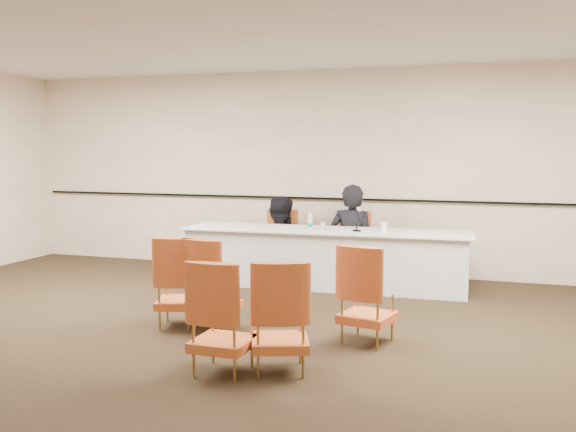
{
  "coord_description": "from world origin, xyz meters",
  "views": [
    {
      "loc": [
        2.44,
        -5.28,
        1.84
      ],
      "look_at": [
        -0.16,
        2.6,
        0.97
      ],
      "focal_mm": 40.0,
      "sensor_mm": 36.0,
      "label": 1
    }
  ],
  "objects_px": {
    "microphone": "(357,220)",
    "aud_chair_front_right": "(368,294)",
    "panelist_main": "(352,248)",
    "panelist_second": "(278,255)",
    "water_bottle": "(310,221)",
    "drinking_glass": "(323,226)",
    "coffee_cup": "(384,227)",
    "aud_chair_front_left": "(180,281)",
    "aud_chair_back_mid": "(223,316)",
    "aud_chair_front_mid": "(213,284)",
    "aud_chair_back_right": "(280,315)",
    "panelist_main_chair": "(352,246)",
    "panel_table": "(325,258)",
    "panelist_second_chair": "(278,243)"
  },
  "relations": [
    {
      "from": "coffee_cup",
      "to": "aud_chair_front_right",
      "type": "xyz_separation_m",
      "value": [
        0.24,
        -2.26,
        -0.36
      ]
    },
    {
      "from": "aud_chair_front_left",
      "to": "aud_chair_back_mid",
      "type": "xyz_separation_m",
      "value": [
        1.0,
        -1.15,
        0.0
      ]
    },
    {
      "from": "panelist_main",
      "to": "panelist_main_chair",
      "type": "xyz_separation_m",
      "value": [
        0.0,
        0.0,
        0.03
      ]
    },
    {
      "from": "panelist_main",
      "to": "aud_chair_front_right",
      "type": "bearing_deg",
      "value": 107.78
    },
    {
      "from": "panelist_main",
      "to": "panelist_second",
      "type": "xyz_separation_m",
      "value": [
        -1.08,
        -0.04,
        -0.15
      ]
    },
    {
      "from": "aud_chair_back_mid",
      "to": "panel_table",
      "type": "bearing_deg",
      "value": 92.1
    },
    {
      "from": "panelist_second",
      "to": "microphone",
      "type": "distance_m",
      "value": 1.56
    },
    {
      "from": "drinking_glass",
      "to": "water_bottle",
      "type": "bearing_deg",
      "value": -159.53
    },
    {
      "from": "panelist_second_chair",
      "to": "microphone",
      "type": "bearing_deg",
      "value": -27.64
    },
    {
      "from": "panelist_second_chair",
      "to": "aud_chair_back_right",
      "type": "bearing_deg",
      "value": -72.77
    },
    {
      "from": "water_bottle",
      "to": "aud_chair_back_mid",
      "type": "xyz_separation_m",
      "value": [
        0.25,
        -3.39,
        -0.41
      ]
    },
    {
      "from": "aud_chair_back_mid",
      "to": "aud_chair_front_right",
      "type": "bearing_deg",
      "value": 51.7
    },
    {
      "from": "aud_chair_front_mid",
      "to": "aud_chair_back_right",
      "type": "height_order",
      "value": "same"
    },
    {
      "from": "drinking_glass",
      "to": "panel_table",
      "type": "bearing_deg",
      "value": 53.49
    },
    {
      "from": "panelist_second_chair",
      "to": "aud_chair_front_mid",
      "type": "distance_m",
      "value": 2.9
    },
    {
      "from": "coffee_cup",
      "to": "panelist_second",
      "type": "bearing_deg",
      "value": 160.53
    },
    {
      "from": "aud_chair_front_left",
      "to": "aud_chair_front_right",
      "type": "height_order",
      "value": "same"
    },
    {
      "from": "drinking_glass",
      "to": "aud_chair_front_right",
      "type": "height_order",
      "value": "aud_chair_front_right"
    },
    {
      "from": "panelist_main_chair",
      "to": "aud_chair_back_mid",
      "type": "distance_m",
      "value": 4.06
    },
    {
      "from": "aud_chair_front_left",
      "to": "aud_chair_back_mid",
      "type": "relative_size",
      "value": 1.0
    },
    {
      "from": "aud_chair_back_right",
      "to": "panelist_second",
      "type": "bearing_deg",
      "value": 88.62
    },
    {
      "from": "microphone",
      "to": "aud_chair_front_right",
      "type": "xyz_separation_m",
      "value": [
        0.59,
        -2.22,
        -0.45
      ]
    },
    {
      "from": "panelist_second_chair",
      "to": "water_bottle",
      "type": "relative_size",
      "value": 4.14
    },
    {
      "from": "panelist_second_chair",
      "to": "water_bottle",
      "type": "bearing_deg",
      "value": -45.64
    },
    {
      "from": "aud_chair_back_right",
      "to": "aud_chair_back_mid",
      "type": "bearing_deg",
      "value": -180.0
    },
    {
      "from": "panelist_main_chair",
      "to": "coffee_cup",
      "type": "xyz_separation_m",
      "value": [
        0.55,
        -0.62,
        0.36
      ]
    },
    {
      "from": "panelist_second",
      "to": "water_bottle",
      "type": "bearing_deg",
      "value": 125.32
    },
    {
      "from": "panelist_main",
      "to": "panelist_second",
      "type": "height_order",
      "value": "panelist_main"
    },
    {
      "from": "panelist_main",
      "to": "water_bottle",
      "type": "distance_m",
      "value": 0.9
    },
    {
      "from": "panelist_main",
      "to": "microphone",
      "type": "xyz_separation_m",
      "value": [
        0.21,
        -0.66,
        0.48
      ]
    },
    {
      "from": "coffee_cup",
      "to": "aud_chair_back_mid",
      "type": "relative_size",
      "value": 0.14
    },
    {
      "from": "aud_chair_back_right",
      "to": "aud_chair_front_right",
      "type": "bearing_deg",
      "value": 41.82
    },
    {
      "from": "panelist_main_chair",
      "to": "water_bottle",
      "type": "bearing_deg",
      "value": -124.22
    },
    {
      "from": "panelist_second_chair",
      "to": "water_bottle",
      "type": "xyz_separation_m",
      "value": [
        0.66,
        -0.63,
        0.41
      ]
    },
    {
      "from": "panelist_second",
      "to": "aud_chair_back_right",
      "type": "distance_m",
      "value": 4.09
    },
    {
      "from": "microphone",
      "to": "aud_chair_front_left",
      "type": "bearing_deg",
      "value": -122.66
    },
    {
      "from": "microphone",
      "to": "aud_chair_front_left",
      "type": "relative_size",
      "value": 0.33
    },
    {
      "from": "aud_chair_front_left",
      "to": "panelist_main_chair",
      "type": "bearing_deg",
      "value": 51.67
    },
    {
      "from": "aud_chair_front_mid",
      "to": "panelist_main",
      "type": "bearing_deg",
      "value": 83.18
    },
    {
      "from": "water_bottle",
      "to": "drinking_glass",
      "type": "bearing_deg",
      "value": 20.47
    },
    {
      "from": "aud_chair_back_mid",
      "to": "aud_chair_back_right",
      "type": "bearing_deg",
      "value": 21.67
    },
    {
      "from": "aud_chair_front_left",
      "to": "aud_chair_front_right",
      "type": "relative_size",
      "value": 1.0
    },
    {
      "from": "aud_chair_front_mid",
      "to": "panel_table",
      "type": "bearing_deg",
      "value": 85.08
    },
    {
      "from": "panel_table",
      "to": "aud_chair_back_mid",
      "type": "xyz_separation_m",
      "value": [
        0.07,
        -3.48,
        0.09
      ]
    },
    {
      "from": "aud_chair_back_mid",
      "to": "aud_chair_back_right",
      "type": "relative_size",
      "value": 1.0
    },
    {
      "from": "drinking_glass",
      "to": "coffee_cup",
      "type": "height_order",
      "value": "coffee_cup"
    },
    {
      "from": "panelist_second_chair",
      "to": "aud_chair_front_mid",
      "type": "height_order",
      "value": "same"
    },
    {
      "from": "panelist_main",
      "to": "aud_chair_front_mid",
      "type": "distance_m",
      "value": 3.03
    },
    {
      "from": "panelist_main",
      "to": "panelist_second_chair",
      "type": "distance_m",
      "value": 1.08
    },
    {
      "from": "panelist_second",
      "to": "aud_chair_front_left",
      "type": "xyz_separation_m",
      "value": [
        -0.08,
        -2.87,
        0.18
      ]
    }
  ]
}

